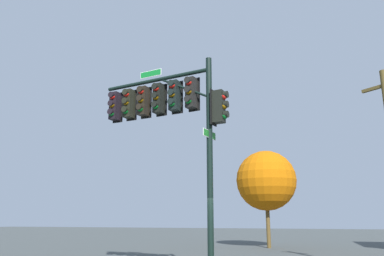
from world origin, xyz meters
name	(u,v)px	position (x,y,z in m)	size (l,w,h in m)	color
signal_pole_assembly	(168,110)	(1.60, -0.31, 5.63)	(5.00, 1.56, 7.32)	black
tree_far	(266,181)	(-0.69, -13.78, 4.34)	(4.00, 4.00, 6.35)	brown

